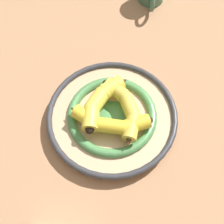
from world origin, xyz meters
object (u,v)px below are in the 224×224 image
(decorative_bowl, at_px, (112,117))
(banana_a, at_px, (126,109))
(banana_b, at_px, (101,101))
(banana_c, at_px, (109,122))

(decorative_bowl, xyz_separation_m, banana_a, (0.03, 0.01, 0.03))
(banana_a, height_order, banana_b, banana_b)
(decorative_bowl, relative_size, banana_b, 1.89)
(decorative_bowl, distance_m, banana_a, 0.05)
(decorative_bowl, relative_size, banana_c, 1.58)
(decorative_bowl, distance_m, banana_c, 0.05)
(banana_a, bearing_deg, decorative_bowl, 75.45)
(decorative_bowl, height_order, banana_b, banana_b)
(banana_b, height_order, banana_c, banana_b)
(banana_a, height_order, banana_c, same)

